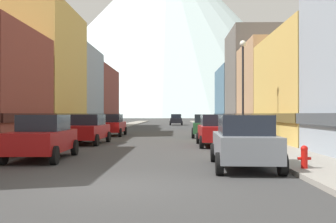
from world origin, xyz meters
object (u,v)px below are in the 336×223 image
Objects in this scene: car_left_2 at (112,125)px; car_right_2 at (205,126)px; pedestrian_0 at (244,128)px; car_right_0 at (244,141)px; trash_bin_right at (267,136)px; car_left_1 at (88,129)px; potted_plant_1 at (261,132)px; streetlamp_right at (243,76)px; car_right_1 at (216,130)px; potted_plant_0 at (271,135)px; car_driving_0 at (176,120)px; fire_hydrant_near at (304,156)px; car_left_0 at (43,137)px.

car_left_2 and car_right_2 have the same top height.
car_right_0 is at bearing -99.78° from pedestrian_0.
car_right_2 is 4.57× the size of trash_bin_right.
trash_bin_right is (2.55, 7.68, -0.26)m from car_right_0.
pedestrian_0 is at bearing 20.32° from car_left_1.
streetlamp_right reaches higher than potted_plant_1.
potted_plant_0 is at bearing 8.37° from car_right_1.
potted_plant_1 is at bearing -58.80° from car_right_2.
car_right_1 is at bearing -53.50° from car_left_2.
car_driving_0 is 5.18× the size of potted_plant_0.
car_left_2 reaches higher than fire_hydrant_near.
streetlamp_right is at bearing 36.66° from car_left_0.
car_left_0 is 1.01× the size of car_left_2.
car_right_2 is at bearing -86.18° from car_driving_0.
car_right_0 and car_right_2 have the same top height.
car_left_0 and car_driving_0 have the same top height.
car_left_0 is at bearing -96.43° from car_driving_0.
car_left_0 is at bearing -130.43° from pedestrian_0.
pedestrian_0 is at bearing -52.64° from car_right_2.
car_left_2 reaches higher than trash_bin_right.
car_driving_0 is 42.93m from trash_bin_right.
car_left_2 and car_right_0 have the same top height.
car_driving_0 is at bearing 92.50° from car_right_0.
car_right_1 reaches higher than pedestrian_0.
car_right_0 is 9.12m from car_right_1.
car_left_1 is 6.34× the size of fire_hydrant_near.
fire_hydrant_near is at bearing -33.57° from car_right_0.
car_right_0 is 2.88× the size of pedestrian_0.
car_right_2 is (7.59, 6.93, 0.00)m from car_left_1.
car_right_2 reaches higher than pedestrian_0.
car_right_0 is 1.00× the size of car_right_2.
car_left_2 is at bearing 137.77° from potted_plant_0.
car_driving_0 is (5.40, 30.96, 0.00)m from car_left_2.
car_right_1 is 4.42m from potted_plant_1.
car_right_1 is 10.35m from fire_hydrant_near.
car_right_1 reaches higher than potted_plant_0.
car_right_2 is (-0.00, 8.33, 0.00)m from car_right_1.
potted_plant_1 is (3.20, 12.15, -0.23)m from car_right_0.
pedestrian_0 is (-0.75, 2.08, 0.19)m from potted_plant_1.
car_left_1 is 1.01× the size of car_driving_0.
car_driving_0 is 36.41m from pedestrian_0.
car_right_0 is at bearing -108.47° from potted_plant_0.
car_driving_0 is (-2.20, 32.90, 0.00)m from car_right_2.
fire_hydrant_near is at bearing -80.82° from car_right_1.
trash_bin_right is at bearing 71.62° from car_right_0.
car_right_0 is at bearing 146.43° from fire_hydrant_near.
trash_bin_right is (4.75, -42.66, -0.26)m from car_driving_0.
streetlamp_right reaches higher than trash_bin_right.
car_left_2 is 6.26× the size of fire_hydrant_near.
trash_bin_right reaches higher than fire_hydrant_near.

